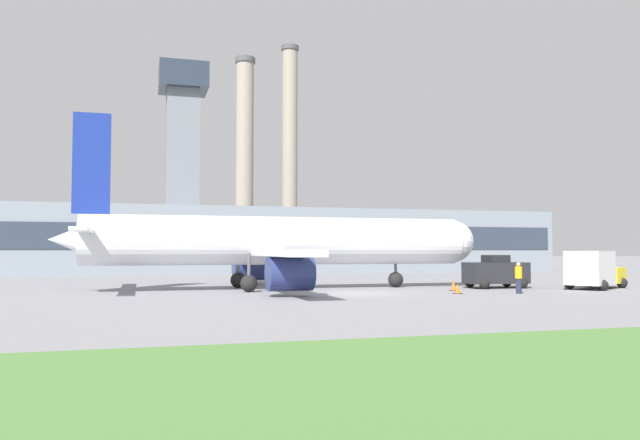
# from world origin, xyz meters

# --- Properties ---
(ground_plane) EXTENTS (400.00, 400.00, 0.00)m
(ground_plane) POSITION_xyz_m (0.00, 0.00, 0.00)
(ground_plane) COLOR gray
(terminal_building) EXTENTS (73.35, 10.21, 23.38)m
(terminal_building) POSITION_xyz_m (-0.47, 36.31, 4.22)
(terminal_building) COLOR gray
(terminal_building) RESTS_ON ground_plane
(smokestack_left) EXTENTS (3.16, 3.16, 33.08)m
(smokestack_left) POSITION_xyz_m (3.34, 62.21, 16.67)
(smokestack_left) COLOR gray
(smokestack_left) RESTS_ON ground_plane
(smokestack_right) EXTENTS (2.85, 2.85, 35.89)m
(smokestack_right) POSITION_xyz_m (10.79, 62.87, 18.06)
(smokestack_right) COLOR gray
(smokestack_right) RESTS_ON ground_plane
(airplane) EXTENTS (28.21, 23.29, 10.94)m
(airplane) POSITION_xyz_m (-3.81, 5.39, 3.07)
(airplane) COLOR white
(airplane) RESTS_ON ground_plane
(pushback_tug) EXTENTS (4.12, 2.58, 2.23)m
(pushback_tug) POSITION_xyz_m (10.90, 2.65, 1.03)
(pushback_tug) COLOR #232328
(pushback_tug) RESTS_ON ground_plane
(baggage_truck) EXTENTS (5.88, 4.78, 2.51)m
(baggage_truck) POSITION_xyz_m (16.55, -0.07, 1.23)
(baggage_truck) COLOR yellow
(baggage_truck) RESTS_ON ground_plane
(ground_crew_person) EXTENTS (0.50, 0.50, 1.85)m
(ground_crew_person) POSITION_xyz_m (9.16, -2.59, 0.94)
(ground_crew_person) COLOR #23283D
(ground_crew_person) RESTS_ON ground_plane
(traffic_cone_near_nose) EXTENTS (0.46, 0.46, 0.58)m
(traffic_cone_near_nose) POSITION_xyz_m (5.69, -1.65, 0.26)
(traffic_cone_near_nose) COLOR black
(traffic_cone_near_nose) RESTS_ON ground_plane
(traffic_cone_wingtip) EXTENTS (0.45, 0.45, 0.73)m
(traffic_cone_wingtip) POSITION_xyz_m (6.81, 0.98, 0.34)
(traffic_cone_wingtip) COLOR black
(traffic_cone_wingtip) RESTS_ON ground_plane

